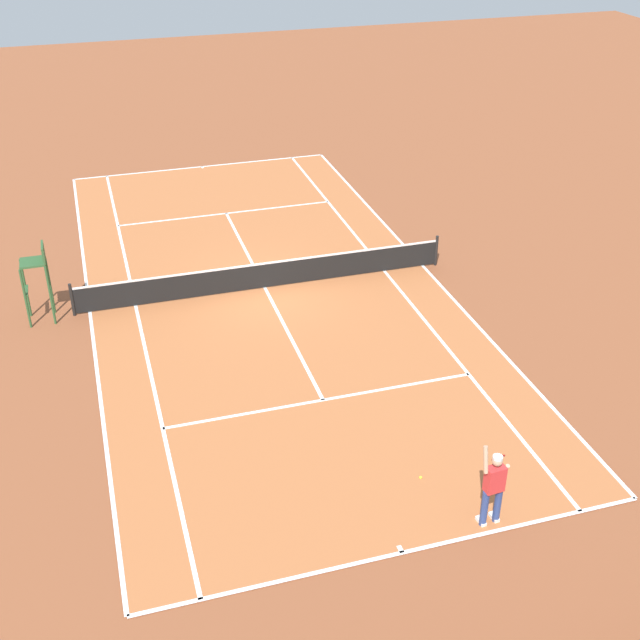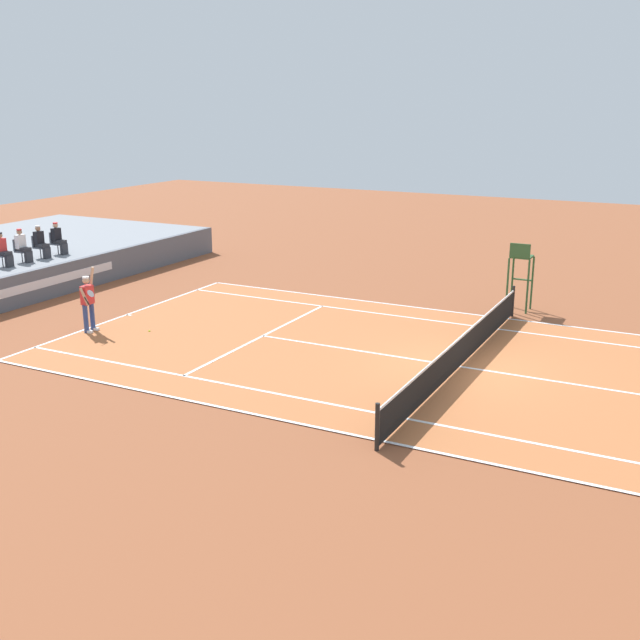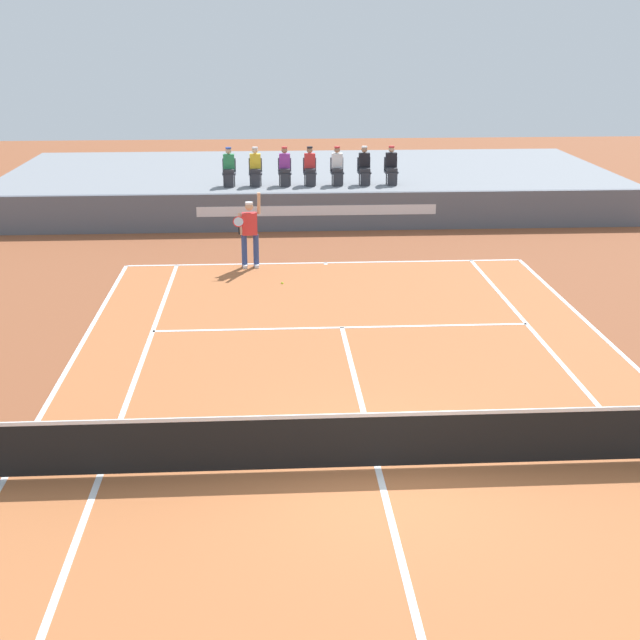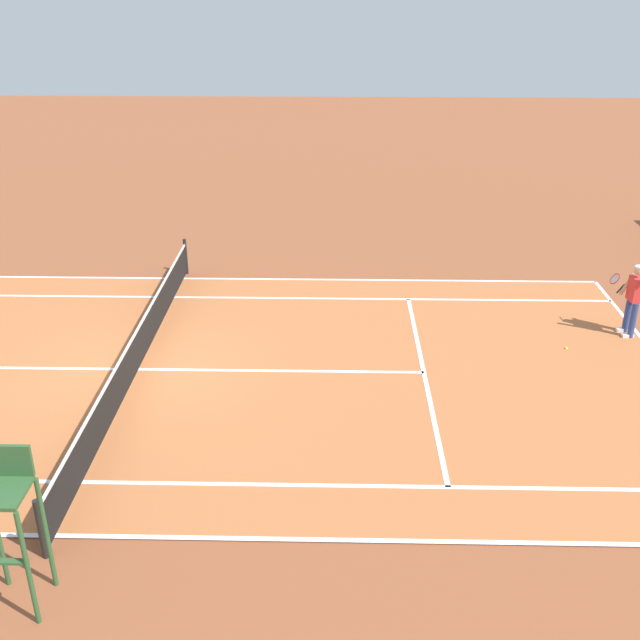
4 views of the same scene
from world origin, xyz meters
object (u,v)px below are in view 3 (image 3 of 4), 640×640
object	(u,v)px
spectator_seated_3	(310,167)
spectator_seated_5	(364,166)
tennis_player	(250,232)
spectator_seated_2	(285,167)
spectator_seated_0	(229,168)
spectator_seated_4	(337,167)
spectator_seated_1	(255,167)
spectator_seated_6	(391,166)
tennis_ball	(282,283)

from	to	relation	value
spectator_seated_3	spectator_seated_5	xyz separation A→B (m)	(1.82, 0.00, 0.00)
spectator_seated_3	tennis_player	world-z (taller)	spectator_seated_3
spectator_seated_2	tennis_player	xyz separation A→B (m)	(-1.09, -5.88, -0.84)
spectator_seated_0	spectator_seated_4	distance (m)	3.60
spectator_seated_5	spectator_seated_4	bearing A→B (deg)	180.00
spectator_seated_1	spectator_seated_6	xyz separation A→B (m)	(4.54, 0.00, 0.00)
spectator_seated_2	tennis_player	world-z (taller)	spectator_seated_2
spectator_seated_4	tennis_ball	bearing A→B (deg)	-104.80
spectator_seated_2	spectator_seated_6	xyz separation A→B (m)	(3.57, 0.00, 0.00)
tennis_ball	spectator_seated_1	bearing A→B (deg)	95.42
spectator_seated_4	spectator_seated_5	world-z (taller)	same
tennis_ball	spectator_seated_0	bearing A→B (deg)	101.86
spectator_seated_5	spectator_seated_6	world-z (taller)	same
spectator_seated_5	tennis_player	world-z (taller)	spectator_seated_5
spectator_seated_1	spectator_seated_2	size ratio (longest dim) A/B	1.00
spectator_seated_6	spectator_seated_4	bearing A→B (deg)	180.00
spectator_seated_0	spectator_seated_1	xyz separation A→B (m)	(0.87, 0.00, 0.00)
spectator_seated_0	spectator_seated_6	xyz separation A→B (m)	(5.41, 0.00, 0.00)
spectator_seated_3	spectator_seated_4	size ratio (longest dim) A/B	1.00
spectator_seated_0	spectator_seated_2	xyz separation A→B (m)	(1.85, 0.00, 0.00)
spectator_seated_0	spectator_seated_5	xyz separation A→B (m)	(4.51, 0.00, 0.00)
spectator_seated_0	tennis_ball	distance (m)	7.96
spectator_seated_3	tennis_player	bearing A→B (deg)	-108.15
spectator_seated_0	tennis_player	bearing A→B (deg)	-82.69
spectator_seated_0	spectator_seated_6	distance (m)	5.41
spectator_seated_2	tennis_player	distance (m)	6.04
spectator_seated_1	spectator_seated_6	world-z (taller)	same
spectator_seated_0	spectator_seated_5	world-z (taller)	same
spectator_seated_0	spectator_seated_4	xyz separation A→B (m)	(3.60, 0.00, 0.00)
spectator_seated_5	tennis_ball	size ratio (longest dim) A/B	18.60
spectator_seated_1	spectator_seated_2	xyz separation A→B (m)	(0.97, 0.00, 0.00)
spectator_seated_1	spectator_seated_4	world-z (taller)	same
spectator_seated_0	tennis_player	size ratio (longest dim) A/B	0.61
spectator_seated_2	tennis_ball	world-z (taller)	spectator_seated_2
spectator_seated_1	spectator_seated_2	distance (m)	0.97
spectator_seated_2	tennis_ball	xyz separation A→B (m)	(-0.25, -7.58, -1.80)
tennis_ball	spectator_seated_3	bearing A→B (deg)	81.82
spectator_seated_3	spectator_seated_2	bearing A→B (deg)	180.00
spectator_seated_4	spectator_seated_6	bearing A→B (deg)	0.00
spectator_seated_3	spectator_seated_6	xyz separation A→B (m)	(2.73, 0.00, 0.00)
spectator_seated_5	tennis_player	xyz separation A→B (m)	(-3.75, -5.88, -0.84)
spectator_seated_4	spectator_seated_6	size ratio (longest dim) A/B	1.00
spectator_seated_5	spectator_seated_2	bearing A→B (deg)	180.00
spectator_seated_6	spectator_seated_5	bearing A→B (deg)	180.00
spectator_seated_6	tennis_ball	xyz separation A→B (m)	(-3.82, -7.58, -1.80)
spectator_seated_1	spectator_seated_4	xyz separation A→B (m)	(2.72, 0.00, 0.00)
tennis_ball	spectator_seated_6	bearing A→B (deg)	63.26
spectator_seated_5	spectator_seated_3	bearing A→B (deg)	180.00
spectator_seated_3	tennis_player	xyz separation A→B (m)	(-1.93, -5.88, -0.84)
spectator_seated_6	tennis_player	bearing A→B (deg)	-128.38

